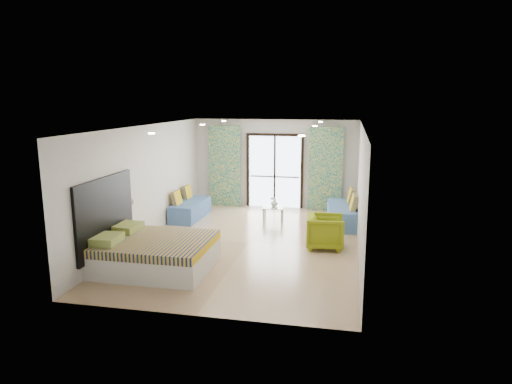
% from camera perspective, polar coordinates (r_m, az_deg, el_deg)
% --- Properties ---
extents(floor, '(5.00, 7.50, 0.01)m').
position_cam_1_polar(floor, '(10.73, -0.93, -6.35)').
color(floor, tan).
rests_on(floor, ground).
extents(ceiling, '(5.00, 7.50, 0.01)m').
position_cam_1_polar(ceiling, '(10.23, -0.98, 8.20)').
color(ceiling, silver).
rests_on(ceiling, ground).
extents(wall_back, '(5.00, 0.01, 2.70)m').
position_cam_1_polar(wall_back, '(14.03, 2.38, 3.55)').
color(wall_back, silver).
rests_on(wall_back, ground).
extents(wall_front, '(5.00, 0.01, 2.70)m').
position_cam_1_polar(wall_front, '(6.88, -7.78, -4.99)').
color(wall_front, silver).
rests_on(wall_front, ground).
extents(wall_left, '(0.01, 7.50, 2.70)m').
position_cam_1_polar(wall_left, '(11.20, -13.54, 1.21)').
color(wall_left, silver).
rests_on(wall_left, ground).
extents(wall_right, '(0.01, 7.50, 2.70)m').
position_cam_1_polar(wall_right, '(10.16, 12.95, 0.20)').
color(wall_right, silver).
rests_on(wall_right, ground).
extents(balcony_door, '(1.76, 0.08, 2.28)m').
position_cam_1_polar(balcony_door, '(14.01, 2.36, 3.16)').
color(balcony_door, black).
rests_on(balcony_door, floor).
extents(balcony_rail, '(1.52, 0.03, 0.04)m').
position_cam_1_polar(balcony_rail, '(14.07, 2.36, 1.93)').
color(balcony_rail, '#595451').
rests_on(balcony_rail, balcony_door).
extents(curtain_left, '(1.00, 0.10, 2.50)m').
position_cam_1_polar(curtain_left, '(14.20, -3.93, 3.22)').
color(curtain_left, silver).
rests_on(curtain_left, floor).
extents(curtain_right, '(1.00, 0.10, 2.50)m').
position_cam_1_polar(curtain_right, '(13.71, 8.67, 2.82)').
color(curtain_right, silver).
rests_on(curtain_right, floor).
extents(downlight_a, '(0.12, 0.12, 0.02)m').
position_cam_1_polar(downlight_a, '(8.77, -12.92, 7.16)').
color(downlight_a, '#FFE0B2').
rests_on(downlight_a, ceiling).
extents(downlight_b, '(0.12, 0.12, 0.02)m').
position_cam_1_polar(downlight_b, '(8.03, 5.73, 7.01)').
color(downlight_b, '#FFE0B2').
rests_on(downlight_b, ceiling).
extents(downlight_c, '(0.12, 0.12, 0.02)m').
position_cam_1_polar(downlight_c, '(11.57, -6.74, 8.36)').
color(downlight_c, '#FFE0B2').
rests_on(downlight_c, ceiling).
extents(downlight_d, '(0.12, 0.12, 0.02)m').
position_cam_1_polar(downlight_d, '(11.01, 7.38, 8.19)').
color(downlight_d, '#FFE0B2').
rests_on(downlight_d, ceiling).
extents(downlight_e, '(0.12, 0.12, 0.02)m').
position_cam_1_polar(downlight_e, '(13.48, -4.05, 8.85)').
color(downlight_e, '#FFE0B2').
rests_on(downlight_e, ceiling).
extents(downlight_f, '(0.12, 0.12, 0.02)m').
position_cam_1_polar(downlight_f, '(13.01, 8.06, 8.67)').
color(downlight_f, '#FFE0B2').
rests_on(downlight_f, ceiling).
extents(headboard, '(0.06, 2.10, 1.50)m').
position_cam_1_polar(headboard, '(9.52, -18.28, -2.70)').
color(headboard, black).
rests_on(headboard, floor).
extents(switch_plate, '(0.02, 0.10, 0.10)m').
position_cam_1_polar(switch_plate, '(10.59, -15.00, -1.10)').
color(switch_plate, silver).
rests_on(switch_plate, wall_left).
extents(bed, '(2.20, 1.80, 0.76)m').
position_cam_1_polar(bed, '(9.29, -12.69, -7.46)').
color(bed, silver).
rests_on(bed, floor).
extents(daybed_left, '(0.69, 1.74, 0.85)m').
position_cam_1_polar(daybed_left, '(12.98, -8.27, -2.09)').
color(daybed_left, '#3F6298').
rests_on(daybed_left, floor).
extents(daybed_right, '(0.87, 1.92, 0.92)m').
position_cam_1_polar(daybed_right, '(12.38, 10.77, -2.74)').
color(daybed_right, '#3F6298').
rests_on(daybed_right, floor).
extents(coffee_table, '(0.62, 0.62, 0.66)m').
position_cam_1_polar(coffee_table, '(12.63, 2.17, -2.03)').
color(coffee_table, silver).
rests_on(coffee_table, floor).
extents(vase, '(0.23, 0.24, 0.19)m').
position_cam_1_polar(vase, '(12.67, 2.30, -1.34)').
color(vase, white).
rests_on(vase, coffee_table).
extents(armchair, '(0.81, 0.85, 0.82)m').
position_cam_1_polar(armchair, '(10.38, 8.65, -4.73)').
color(armchair, olive).
rests_on(armchair, floor).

